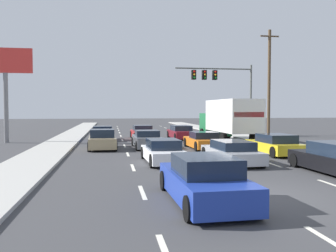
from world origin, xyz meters
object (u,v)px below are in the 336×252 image
(car_tan, at_px, (102,140))
(traffic_signal_mast, at_px, (217,81))
(car_orange, at_px, (203,141))
(box_truck, at_px, (228,118))
(car_red, at_px, (142,133))
(car_white, at_px, (163,152))
(car_yellow, at_px, (275,145))
(utility_pole_mid, at_px, (269,83))
(car_silver, at_px, (231,152))
(car_gray, at_px, (147,140))
(roadside_billboard, at_px, (5,75))
(car_navy, at_px, (102,134))
(car_blue, at_px, (204,181))
(car_maroon, at_px, (181,133))

(car_tan, distance_m, traffic_signal_mast, 16.44)
(car_orange, height_order, box_truck, box_truck)
(car_red, relative_size, car_white, 0.96)
(car_yellow, bearing_deg, utility_pole_mid, 67.03)
(utility_pole_mid, bearing_deg, car_silver, -120.47)
(utility_pole_mid, bearing_deg, car_gray, -148.64)
(car_gray, bearing_deg, traffic_signal_mast, 52.49)
(car_orange, bearing_deg, car_tan, 173.15)
(car_tan, relative_size, traffic_signal_mast, 0.51)
(traffic_signal_mast, distance_m, roadside_billboard, 19.62)
(car_silver, bearing_deg, box_truck, 72.27)
(car_tan, xyz_separation_m, car_gray, (3.05, 0.08, -0.03))
(car_navy, relative_size, roadside_billboard, 0.54)
(car_blue, height_order, car_yellow, car_blue)
(car_yellow, height_order, roadside_billboard, roadside_billboard)
(car_tan, relative_size, roadside_billboard, 0.55)
(car_gray, relative_size, traffic_signal_mast, 0.54)
(car_silver, bearing_deg, car_red, 101.36)
(car_navy, relative_size, box_truck, 0.47)
(car_white, relative_size, car_silver, 0.94)
(car_yellow, relative_size, roadside_billboard, 0.58)
(car_white, bearing_deg, car_tan, 115.16)
(car_navy, xyz_separation_m, car_silver, (6.68, -14.28, -0.02))
(car_tan, height_order, box_truck, box_truck)
(utility_pole_mid, distance_m, roadside_billboard, 23.09)
(car_tan, relative_size, car_gray, 0.96)
(car_navy, height_order, car_gray, car_gray)
(car_silver, xyz_separation_m, roadside_billboard, (-14.21, 13.21, 4.88))
(car_blue, bearing_deg, car_navy, 98.87)
(car_maroon, bearing_deg, roadside_billboard, -173.64)
(car_white, distance_m, car_orange, 6.97)
(car_silver, distance_m, car_yellow, 4.72)
(car_white, height_order, car_orange, car_white)
(car_navy, relative_size, car_maroon, 0.90)
(car_gray, height_order, car_blue, car_blue)
(car_red, distance_m, box_truck, 8.23)
(traffic_signal_mast, bearing_deg, utility_pole_mid, -38.68)
(car_tan, distance_m, roadside_billboard, 10.75)
(car_navy, bearing_deg, car_gray, -64.87)
(car_navy, distance_m, car_silver, 15.77)
(car_navy, relative_size, car_blue, 0.89)
(car_maroon, bearing_deg, car_red, 168.34)
(car_red, relative_size, car_maroon, 0.92)
(utility_pole_mid, bearing_deg, car_yellow, -112.97)
(car_navy, relative_size, car_tan, 0.99)
(car_tan, xyz_separation_m, car_maroon, (6.88, 7.43, -0.02))
(car_white, bearing_deg, box_truck, 56.11)
(box_truck, bearing_deg, roadside_billboard, 172.25)
(car_silver, xyz_separation_m, traffic_signal_mast, (4.76, 18.24, 5.06))
(car_silver, distance_m, utility_pole_mid, 18.01)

